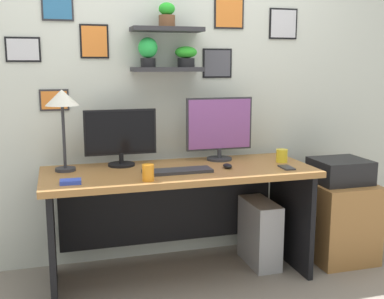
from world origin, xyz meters
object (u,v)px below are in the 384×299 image
at_px(computer_tower_right, 260,233).
at_px(coffee_mug, 282,156).
at_px(keyboard, 177,171).
at_px(pen_cup, 148,173).
at_px(drawer_cabinet, 337,220).
at_px(cell_phone, 287,167).
at_px(desk_lamp, 62,104).
at_px(computer_mouse, 228,166).
at_px(monitor_right, 219,127).
at_px(scissors_tray, 70,182).
at_px(monitor_left, 121,136).
at_px(desk, 177,197).
at_px(printer, 340,171).

bearing_deg(computer_tower_right, coffee_mug, -11.90).
relative_size(keyboard, computer_tower_right, 0.95).
relative_size(pen_cup, drawer_cabinet, 0.17).
bearing_deg(cell_phone, computer_tower_right, 113.30).
relative_size(cell_phone, coffee_mug, 1.56).
distance_m(keyboard, desk_lamp, 0.84).
bearing_deg(computer_mouse, monitor_right, 82.13).
bearing_deg(desk_lamp, scissors_tray, -86.84).
xyz_separation_m(monitor_left, computer_tower_right, (0.96, -0.17, -0.72)).
height_order(scissors_tray, drawer_cabinet, scissors_tray).
bearing_deg(monitor_left, desk, -24.57).
height_order(coffee_mug, computer_tower_right, coffee_mug).
bearing_deg(keyboard, monitor_right, 38.74).
distance_m(coffee_mug, computer_tower_right, 0.58).
xyz_separation_m(pen_cup, scissors_tray, (-0.44, 0.06, -0.04)).
height_order(keyboard, cell_phone, keyboard).
bearing_deg(desk, computer_mouse, -21.05).
xyz_separation_m(coffee_mug, computer_tower_right, (-0.14, 0.03, -0.56)).
bearing_deg(monitor_right, monitor_left, -179.99).
height_order(monitor_right, pen_cup, monitor_right).
bearing_deg(monitor_left, scissors_tray, -130.24).
xyz_separation_m(monitor_left, computer_mouse, (0.66, -0.28, -0.19)).
xyz_separation_m(desk, drawer_cabinet, (1.21, -0.06, -0.26)).
height_order(monitor_left, pen_cup, monitor_left).
distance_m(monitor_left, computer_mouse, 0.74).
height_order(desk_lamp, scissors_tray, desk_lamp).
xyz_separation_m(desk, monitor_right, (0.35, 0.16, 0.44)).
xyz_separation_m(monitor_right, cell_phone, (0.34, -0.39, -0.23)).
relative_size(desk_lamp, drawer_cabinet, 0.90).
xyz_separation_m(desk_lamp, pen_cup, (0.46, -0.41, -0.38)).
height_order(monitor_right, computer_mouse, monitor_right).
xyz_separation_m(scissors_tray, computer_tower_right, (1.31, 0.24, -0.53)).
bearing_deg(drawer_cabinet, printer, -90.00).
distance_m(computer_mouse, scissors_tray, 1.02).
xyz_separation_m(coffee_mug, drawer_cabinet, (0.46, -0.02, -0.51)).
bearing_deg(computer_mouse, cell_phone, -16.49).
relative_size(monitor_right, coffee_mug, 5.37).
relative_size(coffee_mug, printer, 0.24).
bearing_deg(desk_lamp, pen_cup, -41.38).
distance_m(monitor_left, coffee_mug, 1.13).
bearing_deg(drawer_cabinet, desk_lamp, 175.18).
bearing_deg(printer, drawer_cabinet, 90.00).
bearing_deg(coffee_mug, monitor_left, 169.64).
distance_m(desk, printer, 1.21).
relative_size(desk, drawer_cabinet, 3.06).
relative_size(scissors_tray, drawer_cabinet, 0.21).
distance_m(monitor_right, pen_cup, 0.79).
relative_size(keyboard, desk_lamp, 0.84).
bearing_deg(desk, computer_tower_right, -0.99).
height_order(coffee_mug, pen_cup, pen_cup).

